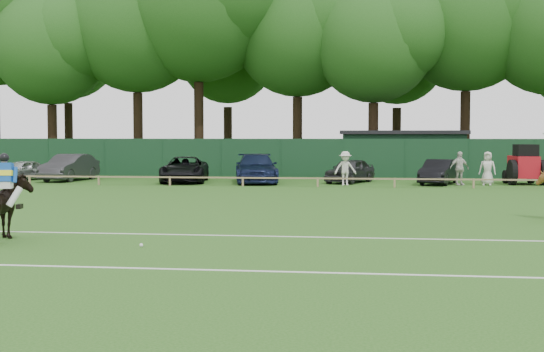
% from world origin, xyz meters
% --- Properties ---
extents(ground, '(160.00, 160.00, 0.00)m').
position_xyz_m(ground, '(0.00, 0.00, 0.00)').
color(ground, '#1E4C14').
rests_on(ground, ground).
extents(horse_dark, '(1.23, 2.13, 1.70)m').
position_xyz_m(horse_dark, '(-5.67, -2.67, 0.85)').
color(horse_dark, black).
rests_on(horse_dark, ground).
extents(sedan_silver, '(2.69, 3.90, 1.23)m').
position_xyz_m(sedan_silver, '(-17.11, 21.33, 0.62)').
color(sedan_silver, '#B4B6BA').
rests_on(sedan_silver, ground).
extents(sedan_grey, '(2.05, 4.96, 1.60)m').
position_xyz_m(sedan_grey, '(-14.12, 21.41, 0.80)').
color(sedan_grey, '#2F3032').
rests_on(sedan_grey, ground).
extents(suv_black, '(3.21, 5.64, 1.48)m').
position_xyz_m(suv_black, '(-6.88, 20.75, 0.74)').
color(suv_black, black).
rests_on(suv_black, ground).
extents(sedan_navy, '(3.35, 6.03, 1.65)m').
position_xyz_m(sedan_navy, '(-2.73, 20.97, 0.83)').
color(sedan_navy, '#121C3B').
rests_on(sedan_navy, ground).
extents(hatch_grey, '(3.15, 4.41, 1.39)m').
position_xyz_m(hatch_grey, '(2.61, 21.65, 0.70)').
color(hatch_grey, '#313134').
rests_on(hatch_grey, ground).
extents(estate_black, '(2.69, 4.43, 1.38)m').
position_xyz_m(estate_black, '(7.55, 20.92, 0.69)').
color(estate_black, black).
rests_on(estate_black, ground).
extents(spectator_left, '(1.32, 0.94, 1.85)m').
position_xyz_m(spectator_left, '(2.40, 19.48, 0.92)').
color(spectator_left, beige).
rests_on(spectator_left, ground).
extents(spectator_mid, '(1.17, 0.77, 1.84)m').
position_xyz_m(spectator_mid, '(8.55, 20.25, 0.92)').
color(spectator_mid, silver).
rests_on(spectator_mid, ground).
extents(spectator_right, '(1.01, 0.79, 1.84)m').
position_xyz_m(spectator_right, '(10.08, 20.47, 0.92)').
color(spectator_right, beige).
rests_on(spectator_right, ground).
extents(rider_dark, '(0.93, 0.43, 1.41)m').
position_xyz_m(rider_dark, '(-5.67, -2.68, 1.61)').
color(rider_dark, silver).
rests_on(rider_dark, ground).
extents(polo_ball, '(0.09, 0.09, 0.09)m').
position_xyz_m(polo_ball, '(-1.90, -3.22, 0.04)').
color(polo_ball, silver).
rests_on(polo_ball, ground).
extents(pitch_lines, '(60.00, 5.10, 0.01)m').
position_xyz_m(pitch_lines, '(0.00, -3.50, 0.01)').
color(pitch_lines, silver).
rests_on(pitch_lines, ground).
extents(pitch_rail, '(62.10, 0.10, 0.50)m').
position_xyz_m(pitch_rail, '(0.00, 18.00, 0.45)').
color(pitch_rail, '#997F5B').
rests_on(pitch_rail, ground).
extents(perimeter_fence, '(92.08, 0.08, 2.50)m').
position_xyz_m(perimeter_fence, '(0.00, 27.00, 1.25)').
color(perimeter_fence, '#14351E').
rests_on(perimeter_fence, ground).
extents(utility_shed, '(8.40, 4.40, 3.04)m').
position_xyz_m(utility_shed, '(6.00, 30.00, 1.54)').
color(utility_shed, '#14331E').
rests_on(utility_shed, ground).
extents(tree_row, '(96.00, 12.00, 21.00)m').
position_xyz_m(tree_row, '(2.00, 35.00, 0.00)').
color(tree_row, '#26561C').
rests_on(tree_row, ground).
extents(tractor, '(1.95, 2.76, 2.22)m').
position_xyz_m(tractor, '(12.20, 21.36, 1.05)').
color(tractor, '#B3101C').
rests_on(tractor, ground).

